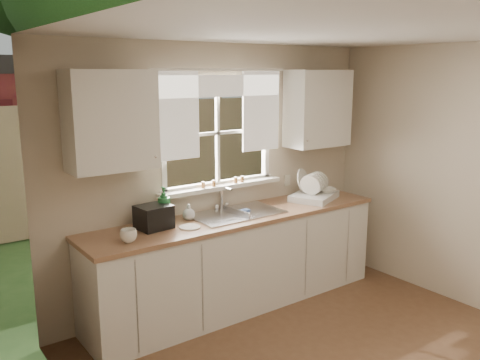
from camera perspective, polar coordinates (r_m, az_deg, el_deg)
room_walls at (r=3.50m, az=16.88°, el=-4.93°), size 3.62×4.02×2.50m
ceiling at (r=3.41m, az=17.31°, el=16.08°), size 3.60×4.00×0.02m
window at (r=4.93m, az=-2.41°, el=3.37°), size 1.38×0.16×1.06m
curtains at (r=4.84m, az=-2.12°, el=8.54°), size 1.50×0.03×0.81m
base_cabinets at (r=4.95m, az=-0.21°, el=-9.21°), size 3.00×0.62×0.87m
countertop at (r=4.80m, az=-0.21°, el=-4.14°), size 3.04×0.65×0.04m
upper_cabinet_left at (r=4.20m, az=-14.32°, el=6.49°), size 0.70×0.33×0.80m
upper_cabinet_right at (r=5.49m, az=8.73°, el=7.94°), size 0.70×0.33×0.80m
wall_outlet at (r=5.52m, az=5.32°, el=-0.01°), size 0.08×0.01×0.12m
sill_jars at (r=4.95m, az=-1.80°, el=-0.20°), size 0.50×0.04×0.06m
backyard at (r=11.04m, az=-19.63°, el=17.78°), size 20.00×10.00×6.13m
sink at (r=4.84m, az=-0.43°, el=-4.65°), size 0.88×0.52×0.40m
dish_rack at (r=5.41m, az=8.27°, el=-1.44°), size 0.62×0.56×0.32m
bowl at (r=5.46m, az=9.73°, el=-1.13°), size 0.24×0.24×0.05m
soap_bottle_a at (r=4.51m, az=-8.51°, el=-2.88°), size 0.14×0.14×0.34m
soap_bottle_b at (r=4.56m, az=-8.85°, el=-3.65°), size 0.09×0.09×0.20m
soap_bottle_c at (r=4.64m, az=-5.79°, el=-3.59°), size 0.14×0.14×0.15m
saucer at (r=4.42m, az=-5.65°, el=-5.28°), size 0.18×0.18×0.01m
cup at (r=4.12m, az=-12.41°, el=-6.13°), size 0.15×0.15×0.11m
black_appliance at (r=4.42m, az=-9.67°, el=-4.10°), size 0.30×0.27×0.20m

